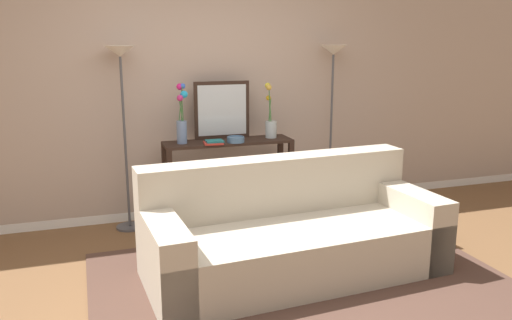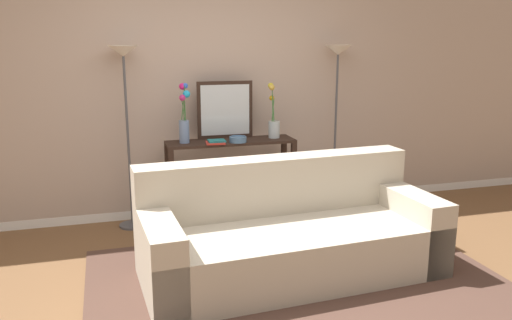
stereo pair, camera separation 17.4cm
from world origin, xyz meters
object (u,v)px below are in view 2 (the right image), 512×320
vase_short_flowers (274,122)px  book_stack (216,142)px  floor_lamp_right (337,81)px  book_row_under_console (205,218)px  couch (289,235)px  wall_mirror (225,110)px  fruit_bowl (238,139)px  vase_tall_flowers (184,119)px  console_table (231,166)px  floor_lamp_left (125,86)px

vase_short_flowers → book_stack: (-0.63, -0.13, -0.15)m
floor_lamp_right → book_row_under_console: size_ratio=3.51×
couch → wall_mirror: bearing=96.7°
couch → book_stack: (-0.32, 1.19, 0.54)m
couch → vase_short_flowers: (0.30, 1.33, 0.69)m
fruit_bowl → book_stack: bearing=-178.2°
vase_tall_flowers → vase_short_flowers: vase_tall_flowers is taller
console_table → vase_tall_flowers: bearing=179.5°
console_table → floor_lamp_right: floor_lamp_right is taller
floor_lamp_right → wall_mirror: (-1.20, 0.03, -0.26)m
fruit_bowl → book_row_under_console: fruit_bowl is taller
couch → fruit_bowl: (-0.10, 1.20, 0.56)m
floor_lamp_right → vase_tall_flowers: floor_lamp_right is taller
couch → floor_lamp_left: 2.11m
floor_lamp_right → wall_mirror: bearing=178.5°
vase_short_flowers → book_row_under_console: vase_short_flowers is taller
vase_tall_flowers → console_table: bearing=-0.5°
floor_lamp_right → book_stack: size_ratio=8.98×
floor_lamp_left → fruit_bowl: bearing=-11.8°
floor_lamp_left → floor_lamp_right: floor_lamp_left is taller
vase_tall_flowers → book_stack: vase_tall_flowers is taller
floor_lamp_right → vase_tall_flowers: size_ratio=3.07×
couch → book_row_under_console: couch is taller
vase_tall_flowers → couch: bearing=-65.2°
console_table → wall_mirror: (-0.02, 0.14, 0.55)m
wall_mirror → vase_tall_flowers: size_ratio=1.00×
couch → fruit_bowl: bearing=94.9°
floor_lamp_left → fruit_bowl: 1.17m
console_table → floor_lamp_left: floor_lamp_left is taller
couch → fruit_bowl: fruit_bowl is taller
wall_mirror → vase_short_flowers: 0.50m
floor_lamp_left → vase_short_flowers: 1.49m
console_table → vase_tall_flowers: 0.67m
console_table → book_stack: book_stack is taller
vase_short_flowers → vase_tall_flowers: bearing=-179.0°
floor_lamp_right → couch: bearing=-126.1°
vase_short_flowers → fruit_bowl: bearing=-163.0°
floor_lamp_left → book_row_under_console: size_ratio=3.52×
vase_tall_flowers → wall_mirror: bearing=17.7°
couch → book_row_under_console: 1.40m
book_row_under_console → vase_tall_flowers: bearing=178.8°
vase_short_flowers → console_table: bearing=-177.5°
couch → vase_tall_flowers: 1.63m
fruit_bowl → book_stack: size_ratio=0.87×
floor_lamp_right → vase_short_flowers: floor_lamp_right is taller
floor_lamp_right → vase_short_flowers: size_ratio=3.16×
wall_mirror → vase_short_flowers: bearing=-14.6°
vase_tall_flowers → fruit_bowl: (0.50, -0.11, -0.20)m
vase_short_flowers → fruit_bowl: vase_short_flowers is taller
console_table → book_row_under_console: 0.59m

